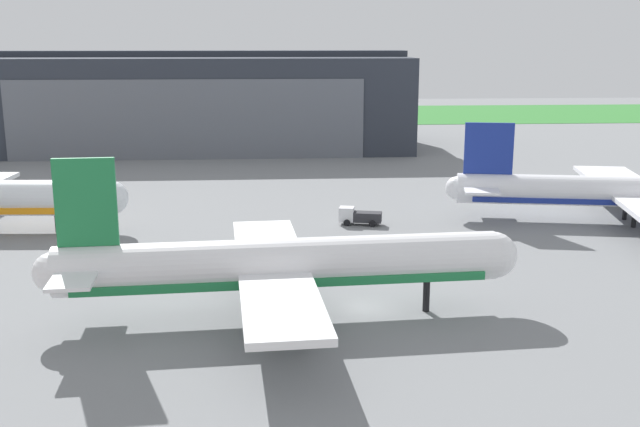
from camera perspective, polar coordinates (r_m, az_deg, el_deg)
ground_plane at (r=62.40m, az=3.43°, el=-7.22°), size 440.00×440.00×0.00m
grass_field_strip at (r=221.34m, az=-1.91°, el=7.53°), size 440.00×56.00×0.08m
maintenance_hangar at (r=155.54m, az=-9.55°, el=8.40°), size 85.64×32.54×19.49m
airliner_near_left at (r=58.84m, az=-2.86°, el=-3.96°), size 37.99×30.42×13.21m
stair_truck at (r=89.53m, az=2.96°, el=-0.19°), size 5.30×2.91×2.09m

